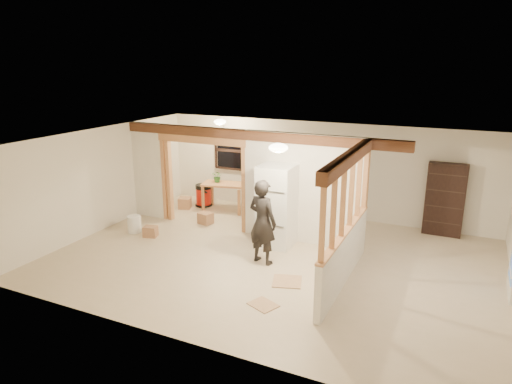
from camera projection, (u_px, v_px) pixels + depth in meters
The scene contains 28 objects.
floor at pixel (273, 259), 9.58m from camera, with size 9.00×6.50×0.01m, color #C8B195.
ceiling at pixel (274, 141), 8.89m from camera, with size 9.00×6.50×0.01m, color white.
wall_back at pixel (321, 169), 12.07m from camera, with size 9.00×0.01×2.50m, color silver.
wall_front at pixel (183, 265), 6.41m from camera, with size 9.00×0.01×2.50m, color silver.
wall_left at pixel (103, 179), 11.07m from camera, with size 0.01×6.50×2.50m, color silver.
partition_left_stub at pixel (149, 171), 11.93m from camera, with size 0.90×0.12×2.50m, color white.
partition_center at pixel (302, 189), 10.20m from camera, with size 2.80×0.12×2.50m, color white.
doorway_frame at pixel (203, 183), 11.30m from camera, with size 2.46×0.14×2.20m, color tan.
header_beam_back at pixel (254, 135), 10.37m from camera, with size 7.00×0.18×0.22m, color brown.
header_beam_right at pixel (350, 158), 7.92m from camera, with size 0.18×3.30×0.22m, color brown.
pony_wall at pixel (344, 258), 8.44m from camera, with size 0.12×3.20×1.00m, color white.
stud_partition at pixel (347, 198), 8.12m from camera, with size 0.14×3.20×1.32m, color tan.
window_back at pixel (233, 151), 12.97m from camera, with size 1.12×0.10×1.10m, color black.
ceiling_dome_main at pixel (278, 148), 8.34m from camera, with size 0.36×0.36×0.16m, color #FFEABF.
ceiling_dome_util at pixel (220, 122), 11.91m from camera, with size 0.32×0.32×0.14m, color #FFEABF.
hanging_bulb at pixel (224, 138), 11.18m from camera, with size 0.07×0.07×0.07m, color #FFD88C.
refrigerator at pixel (277, 206), 10.10m from camera, with size 0.76×0.74×1.84m, color silver.
woman at pixel (263, 222), 9.20m from camera, with size 0.64×0.42×1.77m, color black.
work_table at pixel (225, 197), 12.64m from camera, with size 1.23×0.61×0.77m, color tan.
potted_plant at pixel (218, 177), 12.59m from camera, with size 0.29×0.25×0.32m, color #287028.
shop_vac at pixel (204, 195), 13.03m from camera, with size 0.49×0.49×0.64m, color #B8180B.
bookshelf at pixel (445, 200), 10.72m from camera, with size 0.87×0.29×1.74m, color black.
bucket at pixel (134, 224), 11.03m from camera, with size 0.33×0.33×0.42m, color white.
box_util_a at pixel (206, 218), 11.65m from camera, with size 0.33×0.29×0.29m, color #A2714E.
box_util_b at pixel (185, 203), 12.86m from camera, with size 0.33×0.33×0.31m, color #A2714E.
box_front at pixel (150, 232), 10.79m from camera, with size 0.31×0.25×0.25m, color #A2714E.
floor_panel_near at pixel (287, 281), 8.59m from camera, with size 0.53×0.53×0.02m, color tan.
floor_panel_far at pixel (263, 305), 7.77m from camera, with size 0.46×0.37×0.01m, color tan.
Camera 1 is at (3.41, -8.14, 4.01)m, focal length 32.00 mm.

